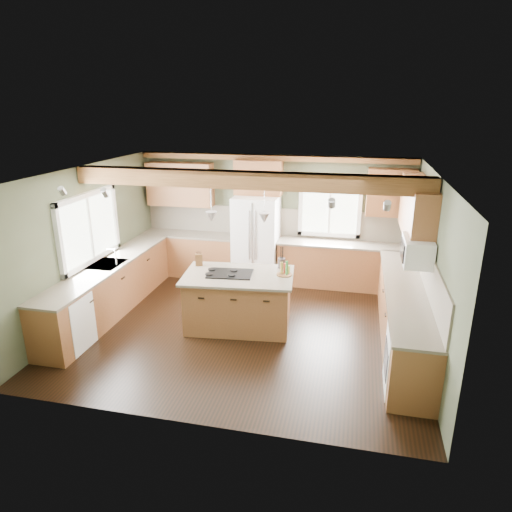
# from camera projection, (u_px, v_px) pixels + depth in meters

# --- Properties ---
(floor) EXTENTS (5.60, 5.60, 0.00)m
(floor) POSITION_uv_depth(u_px,v_px,m) (246.00, 327.00, 7.67)
(floor) COLOR black
(floor) RESTS_ON ground
(ceiling) EXTENTS (5.60, 5.60, 0.00)m
(ceiling) POSITION_uv_depth(u_px,v_px,m) (245.00, 172.00, 6.84)
(ceiling) COLOR silver
(ceiling) RESTS_ON wall_back
(wall_back) EXTENTS (5.60, 0.00, 5.60)m
(wall_back) POSITION_uv_depth(u_px,v_px,m) (274.00, 217.00, 9.57)
(wall_back) COLOR #424732
(wall_back) RESTS_ON ground
(wall_left) EXTENTS (0.00, 5.00, 5.00)m
(wall_left) POSITION_uv_depth(u_px,v_px,m) (88.00, 243.00, 7.84)
(wall_left) COLOR #424732
(wall_left) RESTS_ON ground
(wall_right) EXTENTS (0.00, 5.00, 5.00)m
(wall_right) POSITION_uv_depth(u_px,v_px,m) (431.00, 267.00, 6.67)
(wall_right) COLOR #424732
(wall_right) RESTS_ON ground
(ceiling_beam) EXTENTS (5.55, 0.26, 0.26)m
(ceiling_beam) POSITION_uv_depth(u_px,v_px,m) (246.00, 180.00, 6.92)
(ceiling_beam) COLOR #4C2E15
(ceiling_beam) RESTS_ON ceiling
(soffit_trim) EXTENTS (5.55, 0.20, 0.10)m
(soffit_trim) POSITION_uv_depth(u_px,v_px,m) (274.00, 158.00, 9.08)
(soffit_trim) COLOR #4C2E15
(soffit_trim) RESTS_ON ceiling
(backsplash_back) EXTENTS (5.58, 0.03, 0.58)m
(backsplash_back) POSITION_uv_depth(u_px,v_px,m) (274.00, 222.00, 9.58)
(backsplash_back) COLOR brown
(backsplash_back) RESTS_ON wall_back
(backsplash_right) EXTENTS (0.03, 3.70, 0.58)m
(backsplash_right) POSITION_uv_depth(u_px,v_px,m) (429.00, 272.00, 6.75)
(backsplash_right) COLOR brown
(backsplash_right) RESTS_ON wall_right
(base_cab_back_left) EXTENTS (2.02, 0.60, 0.88)m
(base_cab_back_left) POSITION_uv_depth(u_px,v_px,m) (190.00, 255.00, 9.93)
(base_cab_back_left) COLOR brown
(base_cab_back_left) RESTS_ON floor
(counter_back_left) EXTENTS (2.06, 0.64, 0.04)m
(counter_back_left) POSITION_uv_depth(u_px,v_px,m) (189.00, 234.00, 9.79)
(counter_back_left) COLOR #4B4237
(counter_back_left) RESTS_ON base_cab_back_left
(base_cab_back_right) EXTENTS (2.62, 0.60, 0.88)m
(base_cab_back_right) POSITION_uv_depth(u_px,v_px,m) (343.00, 266.00, 9.25)
(base_cab_back_right) COLOR brown
(base_cab_back_right) RESTS_ON floor
(counter_back_right) EXTENTS (2.66, 0.64, 0.04)m
(counter_back_right) POSITION_uv_depth(u_px,v_px,m) (344.00, 244.00, 9.11)
(counter_back_right) COLOR #4B4237
(counter_back_right) RESTS_ON base_cab_back_right
(base_cab_left) EXTENTS (0.60, 3.70, 0.88)m
(base_cab_left) POSITION_uv_depth(u_px,v_px,m) (110.00, 289.00, 8.09)
(base_cab_left) COLOR brown
(base_cab_left) RESTS_ON floor
(counter_left) EXTENTS (0.64, 3.74, 0.04)m
(counter_left) POSITION_uv_depth(u_px,v_px,m) (107.00, 265.00, 7.95)
(counter_left) COLOR #4B4237
(counter_left) RESTS_ON base_cab_left
(base_cab_right) EXTENTS (0.60, 3.70, 0.88)m
(base_cab_right) POSITION_uv_depth(u_px,v_px,m) (403.00, 317.00, 7.06)
(base_cab_right) COLOR brown
(base_cab_right) RESTS_ON floor
(counter_right) EXTENTS (0.64, 3.74, 0.04)m
(counter_right) POSITION_uv_depth(u_px,v_px,m) (406.00, 289.00, 6.91)
(counter_right) COLOR #4B4237
(counter_right) RESTS_ON base_cab_right
(upper_cab_back_left) EXTENTS (1.40, 0.35, 0.90)m
(upper_cab_back_left) POSITION_uv_depth(u_px,v_px,m) (180.00, 184.00, 9.61)
(upper_cab_back_left) COLOR brown
(upper_cab_back_left) RESTS_ON wall_back
(upper_cab_over_fridge) EXTENTS (0.96, 0.35, 0.70)m
(upper_cab_over_fridge) POSITION_uv_depth(u_px,v_px,m) (258.00, 178.00, 9.19)
(upper_cab_over_fridge) COLOR brown
(upper_cab_over_fridge) RESTS_ON wall_back
(upper_cab_right) EXTENTS (0.35, 2.20, 0.90)m
(upper_cab_right) POSITION_uv_depth(u_px,v_px,m) (417.00, 210.00, 7.33)
(upper_cab_right) COLOR brown
(upper_cab_right) RESTS_ON wall_right
(upper_cab_back_corner) EXTENTS (0.90, 0.35, 0.90)m
(upper_cab_back_corner) POSITION_uv_depth(u_px,v_px,m) (391.00, 193.00, 8.72)
(upper_cab_back_corner) COLOR brown
(upper_cab_back_corner) RESTS_ON wall_back
(window_left) EXTENTS (0.04, 1.60, 1.05)m
(window_left) POSITION_uv_depth(u_px,v_px,m) (89.00, 228.00, 7.80)
(window_left) COLOR white
(window_left) RESTS_ON wall_left
(window_back) EXTENTS (1.10, 0.04, 1.00)m
(window_back) POSITION_uv_depth(u_px,v_px,m) (330.00, 208.00, 9.23)
(window_back) COLOR white
(window_back) RESTS_ON wall_back
(sink) EXTENTS (0.50, 0.65, 0.03)m
(sink) POSITION_uv_depth(u_px,v_px,m) (107.00, 265.00, 7.95)
(sink) COLOR #262628
(sink) RESTS_ON counter_left
(faucet) EXTENTS (0.02, 0.02, 0.28)m
(faucet) POSITION_uv_depth(u_px,v_px,m) (116.00, 257.00, 7.86)
(faucet) COLOR #B2B2B7
(faucet) RESTS_ON sink
(dishwasher) EXTENTS (0.60, 0.60, 0.84)m
(dishwasher) POSITION_uv_depth(u_px,v_px,m) (66.00, 322.00, 6.89)
(dishwasher) COLOR white
(dishwasher) RESTS_ON floor
(oven) EXTENTS (0.60, 0.72, 0.84)m
(oven) POSITION_uv_depth(u_px,v_px,m) (410.00, 361.00, 5.86)
(oven) COLOR white
(oven) RESTS_ON floor
(microwave) EXTENTS (0.40, 0.70, 0.38)m
(microwave) POSITION_uv_depth(u_px,v_px,m) (417.00, 251.00, 6.59)
(microwave) COLOR white
(microwave) RESTS_ON wall_right
(pendant_left) EXTENTS (0.18, 0.18, 0.16)m
(pendant_left) POSITION_uv_depth(u_px,v_px,m) (211.00, 217.00, 7.19)
(pendant_left) COLOR #B2B2B7
(pendant_left) RESTS_ON ceiling
(pendant_right) EXTENTS (0.18, 0.18, 0.16)m
(pendant_right) POSITION_uv_depth(u_px,v_px,m) (264.00, 218.00, 7.10)
(pendant_right) COLOR #B2B2B7
(pendant_right) RESTS_ON ceiling
(refrigerator) EXTENTS (0.90, 0.74, 1.80)m
(refrigerator) POSITION_uv_depth(u_px,v_px,m) (256.00, 240.00, 9.40)
(refrigerator) COLOR white
(refrigerator) RESTS_ON floor
(island) EXTENTS (1.77, 1.19, 0.88)m
(island) POSITION_uv_depth(u_px,v_px,m) (239.00, 301.00, 7.60)
(island) COLOR brown
(island) RESTS_ON floor
(island_top) EXTENTS (1.89, 1.32, 0.04)m
(island_top) POSITION_uv_depth(u_px,v_px,m) (238.00, 276.00, 7.45)
(island_top) COLOR #4B4237
(island_top) RESTS_ON island
(cooktop) EXTENTS (0.77, 0.56, 0.02)m
(cooktop) POSITION_uv_depth(u_px,v_px,m) (230.00, 274.00, 7.46)
(cooktop) COLOR black
(cooktop) RESTS_ON island_top
(knife_block) EXTENTS (0.15, 0.13, 0.20)m
(knife_block) POSITION_uv_depth(u_px,v_px,m) (199.00, 260.00, 7.84)
(knife_block) COLOR brown
(knife_block) RESTS_ON island_top
(utensil_crock) EXTENTS (0.15, 0.15, 0.17)m
(utensil_crock) POSITION_uv_depth(u_px,v_px,m) (282.00, 263.00, 7.73)
(utensil_crock) COLOR #473F39
(utensil_crock) RESTS_ON island_top
(bottle_tray) EXTENTS (0.31, 0.31, 0.23)m
(bottle_tray) POSITION_uv_depth(u_px,v_px,m) (284.00, 268.00, 7.39)
(bottle_tray) COLOR brown
(bottle_tray) RESTS_ON island_top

